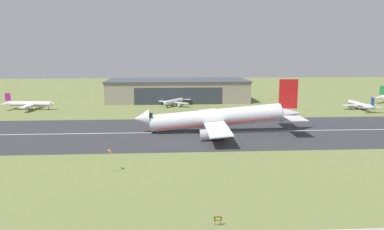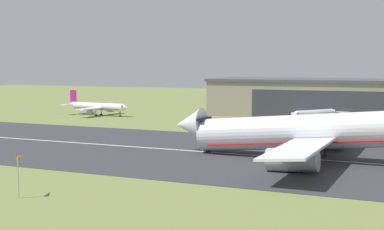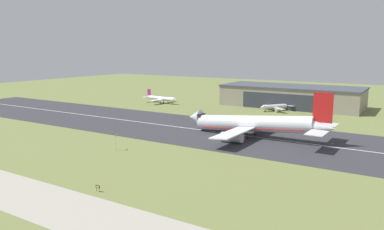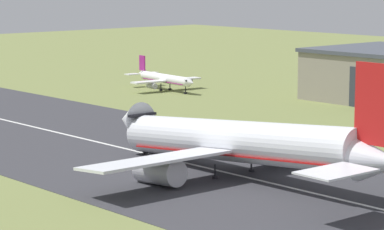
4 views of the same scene
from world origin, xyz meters
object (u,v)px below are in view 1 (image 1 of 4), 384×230
airplane_parked_centre (174,102)px  windsock_pole (109,151)px  airplane_landing (217,118)px  runway_sign (218,219)px  airplane_parked_west (30,104)px  airplane_parked_east (360,105)px

airplane_parked_centre → windsock_pole: 107.82m
airplane_landing → airplane_parked_centre: 66.31m
airplane_landing → runway_sign: airplane_landing is taller
airplane_parked_centre → runway_sign: (4.83, -137.08, -1.26)m
airplane_parked_centre → runway_sign: size_ratio=11.87×
airplane_landing → airplane_parked_west: (-85.33, 56.49, -2.12)m
airplane_parked_east → airplane_parked_centre: bearing=168.9°
windsock_pole → runway_sign: size_ratio=3.37×
airplane_parked_west → airplane_parked_east: (162.93, -9.67, -0.55)m
airplane_parked_west → runway_sign: airplane_parked_west is taller
airplane_parked_east → windsock_pole: 140.67m
runway_sign → airplane_parked_centre: bearing=92.0°
airplane_parked_west → airplane_parked_east: bearing=-3.4°
airplane_parked_east → windsock_pole: (-109.39, -88.41, 2.40)m
airplane_parked_centre → runway_sign: bearing=-88.0°
runway_sign → airplane_parked_west: bearing=120.6°
windsock_pole → airplane_landing: bearing=52.6°
airplane_landing → airplane_parked_centre: (-14.07, 64.74, -2.69)m
airplane_parked_east → runway_sign: size_ratio=15.59×
airplane_parked_centre → airplane_landing: bearing=-77.7°
airplane_landing → airplane_parked_east: airplane_landing is taller
airplane_parked_east → windsock_pole: bearing=-141.1°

